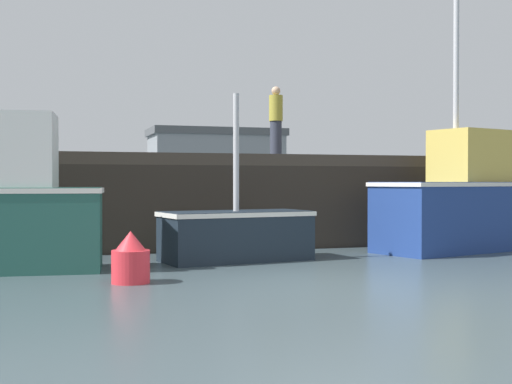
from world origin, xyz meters
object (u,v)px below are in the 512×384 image
Objects in this scene: fishing_boat_near_right at (236,233)px; mooring_buoy_foreground at (131,260)px; fishing_boat_mid at (458,203)px; dockworker at (276,122)px.

fishing_boat_near_right is 4.12× the size of mooring_buoy_foreground.
fishing_boat_near_right is 4.96m from fishing_boat_mid.
fishing_boat_mid is 4.99m from dockworker.
dockworker reaches higher than mooring_buoy_foreground.
mooring_buoy_foreground is (-4.30, -6.27, -2.59)m from dockworker.
fishing_boat_mid is at bearing 20.22° from mooring_buoy_foreground.
dockworker is at bearing 55.57° from mooring_buoy_foreground.
dockworker is at bearing 62.23° from fishing_boat_near_right.
fishing_boat_mid reaches higher than dockworker.
dockworker is (2.13, 4.05, 2.43)m from fishing_boat_near_right.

